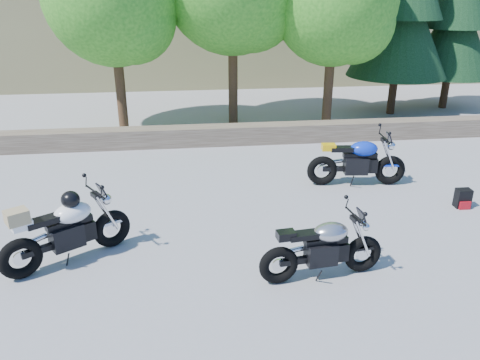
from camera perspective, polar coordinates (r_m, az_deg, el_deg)
name	(u,v)px	position (r m, az deg, el deg)	size (l,w,h in m)	color
ground	(235,247)	(7.62, -0.58, -8.11)	(90.00, 90.00, 0.00)	gray
stone_wall	(212,135)	(12.60, -3.42, 5.46)	(22.00, 0.55, 0.50)	brown
tree_decid_right	(339,4)	(14.21, 11.93, 20.24)	(3.54, 3.54, 5.41)	#382314
conifer_far	(458,10)	(17.87, 25.05, 18.29)	(2.82, 2.82, 6.27)	#382314
silver_bike	(323,249)	(6.76, 10.11, -8.28)	(1.86, 0.59, 0.93)	black
white_bike	(66,229)	(7.45, -20.43, -5.60)	(1.77, 1.24, 1.12)	black
blue_bike	(358,162)	(10.10, 14.14, 2.15)	(2.09, 0.66, 1.05)	black
backpack	(463,199)	(9.83, 25.53, -2.06)	(0.28, 0.24, 0.37)	black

